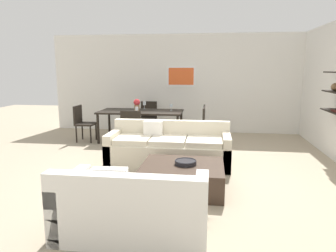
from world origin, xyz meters
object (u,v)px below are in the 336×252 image
(sofa_beige, at_px, (169,149))
(loveseat_white, at_px, (133,208))
(decorative_bowl, at_px, (186,162))
(dining_table, at_px, (141,113))
(dining_chair_foot, at_px, (132,127))
(wine_glass_head, at_px, (144,103))
(wine_glass_right_far, at_px, (171,106))
(dining_chair_left_near, at_px, (82,121))
(dining_chair_head, at_px, (148,115))
(dining_chair_right_far, at_px, (199,121))
(wine_glass_foot, at_px, (137,109))
(dining_chair_right_near, at_px, (199,124))
(centerpiece_vase, at_px, (137,104))
(coffee_table, at_px, (182,177))

(sofa_beige, distance_m, loveseat_white, 2.56)
(decorative_bowl, bearing_deg, dining_table, 114.01)
(decorative_bowl, bearing_deg, sofa_beige, 108.84)
(loveseat_white, distance_m, dining_chair_foot, 3.60)
(loveseat_white, bearing_deg, wine_glass_head, 100.55)
(sofa_beige, xyz_separation_m, wine_glass_right_far, (-0.20, 1.93, 0.58))
(dining_table, relative_size, dining_chair_left_near, 2.29)
(dining_chair_head, bearing_deg, dining_chair_right_far, -25.33)
(wine_glass_head, bearing_deg, decorative_bowl, -68.63)
(dining_chair_left_near, bearing_deg, dining_chair_foot, -25.33)
(dining_table, xyz_separation_m, wine_glass_foot, (0.00, -0.42, 0.17))
(wine_glass_foot, bearing_deg, dining_chair_right_near, 8.16)
(sofa_beige, relative_size, decorative_bowl, 6.94)
(wine_glass_right_far, bearing_deg, wine_glass_head, 157.69)
(loveseat_white, height_order, dining_chair_head, dining_chair_head)
(dining_chair_left_near, distance_m, centerpiece_vase, 1.40)
(coffee_table, distance_m, dining_chair_right_far, 3.27)
(dining_chair_right_near, height_order, centerpiece_vase, centerpiece_vase)
(sofa_beige, bearing_deg, wine_glass_right_far, 95.99)
(dining_table, bearing_deg, wine_glass_foot, -90.00)
(sofa_beige, relative_size, loveseat_white, 1.41)
(dining_table, relative_size, dining_chair_head, 2.29)
(dining_chair_head, xyz_separation_m, centerpiece_vase, (-0.09, -0.91, 0.41))
(wine_glass_foot, height_order, centerpiece_vase, centerpiece_vase)
(wine_glass_head, distance_m, centerpiece_vase, 0.45)
(wine_glass_head, height_order, wine_glass_foot, wine_glass_head)
(coffee_table, distance_m, dining_table, 3.34)
(dining_table, bearing_deg, wine_glass_right_far, 9.20)
(dining_chair_left_near, xyz_separation_m, dining_chair_right_far, (2.83, 0.43, 0.00))
(sofa_beige, xyz_separation_m, dining_chair_head, (-0.93, 2.70, 0.21))
(dining_table, bearing_deg, dining_chair_left_near, -171.35)
(loveseat_white, xyz_separation_m, dining_chair_head, (-0.89, 5.26, 0.21))
(dining_chair_right_near, bearing_deg, dining_chair_foot, -154.67)
(decorative_bowl, relative_size, dining_chair_right_far, 0.37)
(dining_chair_head, distance_m, dining_chair_foot, 1.77)
(coffee_table, bearing_deg, sofa_beige, 106.74)
(wine_glass_right_far, bearing_deg, decorative_bowl, -78.93)
(loveseat_white, bearing_deg, dining_chair_foot, 104.36)
(centerpiece_vase, bearing_deg, loveseat_white, -77.25)
(coffee_table, relative_size, wine_glass_foot, 8.04)
(dining_chair_left_near, bearing_deg, decorative_bowl, -45.44)
(wine_glass_right_far, bearing_deg, dining_table, -170.80)
(dining_chair_head, relative_size, centerpiece_vase, 3.03)
(dining_chair_right_near, xyz_separation_m, dining_chair_foot, (-1.42, -0.67, 0.00))
(wine_glass_foot, bearing_deg, dining_chair_foot, -90.00)
(sofa_beige, distance_m, dining_chair_right_near, 1.68)
(dining_chair_foot, bearing_deg, wine_glass_right_far, 53.94)
(dining_chair_right_far, relative_size, wine_glass_foot, 5.92)
(sofa_beige, xyz_separation_m, dining_table, (-0.93, 1.81, 0.39))
(dining_chair_left_near, height_order, dining_chair_right_far, same)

